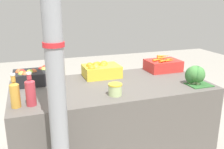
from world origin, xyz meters
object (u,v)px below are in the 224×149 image
(apple_crate, at_px, (33,76))
(orange_crate, at_px, (100,70))
(support_pole, at_px, (54,47))
(juice_bottle_amber, at_px, (15,94))
(juice_bottle_ruby, at_px, (30,92))
(broccoli_pile, at_px, (195,75))
(pickle_jar, at_px, (115,89))
(carrot_crate, at_px, (163,65))

(apple_crate, distance_m, orange_crate, 0.68)
(support_pole, xyz_separation_m, juice_bottle_amber, (-0.27, 0.37, -0.40))
(orange_crate, distance_m, juice_bottle_ruby, 0.91)
(orange_crate, height_order, broccoli_pile, broccoli_pile)
(juice_bottle_amber, distance_m, juice_bottle_ruby, 0.11)
(apple_crate, relative_size, juice_bottle_amber, 1.42)
(orange_crate, distance_m, pickle_jar, 0.56)
(support_pole, bearing_deg, juice_bottle_ruby, 112.74)
(apple_crate, height_order, juice_bottle_amber, juice_bottle_amber)
(juice_bottle_amber, relative_size, pickle_jar, 2.20)
(orange_crate, relative_size, broccoli_pile, 1.63)
(apple_crate, bearing_deg, broccoli_pile, -20.81)
(support_pole, distance_m, pickle_jar, 0.79)
(carrot_crate, height_order, pickle_jar, carrot_crate)
(carrot_crate, distance_m, juice_bottle_ruby, 1.57)
(juice_bottle_amber, xyz_separation_m, juice_bottle_ruby, (0.11, 0.00, 0.00))
(carrot_crate, xyz_separation_m, juice_bottle_ruby, (-1.47, -0.55, 0.05))
(juice_bottle_amber, bearing_deg, orange_crate, 33.41)
(orange_crate, bearing_deg, juice_bottle_amber, -146.59)
(orange_crate, xyz_separation_m, carrot_crate, (0.75, 0.00, -0.01))
(support_pole, distance_m, carrot_crate, 1.67)
(support_pole, bearing_deg, carrot_crate, 35.05)
(support_pole, relative_size, juice_bottle_ruby, 10.07)
(broccoli_pile, relative_size, juice_bottle_amber, 0.87)
(support_pole, height_order, juice_bottle_amber, support_pole)
(apple_crate, xyz_separation_m, pickle_jar, (0.64, -0.56, -0.02))
(apple_crate, distance_m, broccoli_pile, 1.56)
(apple_crate, relative_size, orange_crate, 1.00)
(apple_crate, bearing_deg, juice_bottle_amber, -105.49)
(carrot_crate, relative_size, pickle_jar, 3.13)
(support_pole, distance_m, apple_crate, 1.03)
(broccoli_pile, relative_size, juice_bottle_ruby, 0.87)
(orange_crate, distance_m, carrot_crate, 0.75)
(apple_crate, distance_m, carrot_crate, 1.43)
(support_pole, distance_m, broccoli_pile, 1.45)
(carrot_crate, bearing_deg, juice_bottle_amber, -160.87)
(orange_crate, height_order, pickle_jar, orange_crate)
(juice_bottle_amber, relative_size, juice_bottle_ruby, 1.00)
(pickle_jar, bearing_deg, broccoli_pile, 0.70)
(carrot_crate, distance_m, juice_bottle_amber, 1.68)
(support_pole, distance_m, juice_bottle_ruby, 0.57)
(apple_crate, xyz_separation_m, broccoli_pile, (1.46, -0.55, 0.03))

